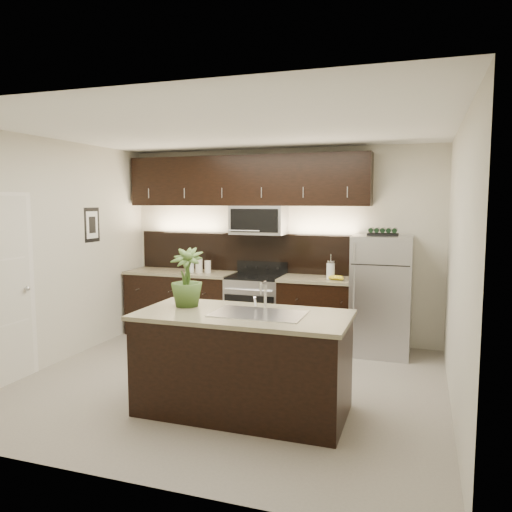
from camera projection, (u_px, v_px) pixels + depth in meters
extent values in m
plane|color=gray|center=(229.00, 384.00, 5.39)|extent=(4.50, 4.50, 0.00)
cube|color=beige|center=(280.00, 244.00, 7.13)|extent=(4.50, 0.02, 2.70)
cube|color=beige|center=(118.00, 292.00, 3.36)|extent=(4.50, 0.02, 2.70)
cube|color=beige|center=(53.00, 253.00, 5.95)|extent=(0.02, 4.00, 2.70)
cube|color=beige|center=(458.00, 269.00, 4.53)|extent=(0.02, 4.00, 2.70)
cube|color=white|center=(227.00, 129.00, 5.10)|extent=(4.50, 4.00, 0.02)
cube|color=silver|center=(2.00, 292.00, 5.23)|extent=(0.04, 0.80, 2.02)
sphere|color=silver|center=(27.00, 288.00, 5.52)|extent=(0.06, 0.06, 0.06)
cube|color=black|center=(92.00, 225.00, 6.62)|extent=(0.01, 0.32, 0.46)
cube|color=white|center=(92.00, 225.00, 6.62)|extent=(0.00, 0.24, 0.36)
cube|color=black|center=(182.00, 304.00, 7.38)|extent=(1.57, 0.62, 0.90)
cube|color=black|center=(324.00, 314.00, 6.71)|extent=(1.16, 0.62, 0.90)
cube|color=#B2B2B7|center=(256.00, 309.00, 7.01)|extent=(0.76, 0.62, 0.90)
cube|color=black|center=(256.00, 277.00, 6.96)|extent=(0.76, 0.60, 0.03)
cube|color=tan|center=(181.00, 272.00, 7.33)|extent=(1.59, 0.65, 0.04)
cube|color=tan|center=(324.00, 280.00, 6.66)|extent=(1.18, 0.65, 0.04)
cube|color=black|center=(249.00, 252.00, 7.27)|extent=(3.49, 0.02, 0.56)
cube|color=#B2B2B7|center=(259.00, 220.00, 6.98)|extent=(0.76, 0.40, 0.40)
cube|color=black|center=(246.00, 181.00, 7.02)|extent=(3.49, 0.33, 0.70)
cube|color=black|center=(243.00, 365.00, 4.64)|extent=(1.90, 0.90, 0.90)
cube|color=tan|center=(243.00, 315.00, 4.59)|extent=(1.96, 0.96, 0.04)
cube|color=silver|center=(258.00, 313.00, 4.54)|extent=(0.84, 0.50, 0.01)
cylinder|color=silver|center=(265.00, 297.00, 4.72)|extent=(0.03, 0.03, 0.24)
cylinder|color=silver|center=(263.00, 282.00, 4.64)|extent=(0.02, 0.14, 0.02)
cylinder|color=silver|center=(261.00, 289.00, 4.58)|extent=(0.02, 0.02, 0.10)
cube|color=#B2B2B7|center=(381.00, 295.00, 6.38)|extent=(0.74, 0.67, 1.53)
cube|color=black|center=(383.00, 234.00, 6.30)|extent=(0.38, 0.23, 0.03)
cylinder|color=black|center=(371.00, 231.00, 6.34)|extent=(0.06, 0.22, 0.06)
cylinder|color=black|center=(377.00, 231.00, 6.32)|extent=(0.06, 0.22, 0.06)
cylinder|color=black|center=(383.00, 231.00, 6.29)|extent=(0.06, 0.22, 0.06)
cylinder|color=black|center=(389.00, 231.00, 6.27)|extent=(0.06, 0.22, 0.06)
cylinder|color=black|center=(395.00, 231.00, 6.25)|extent=(0.06, 0.22, 0.06)
imported|color=#3B5823|center=(187.00, 277.00, 4.85)|extent=(0.36, 0.36, 0.57)
cylinder|color=silver|center=(190.00, 264.00, 7.21)|extent=(0.11, 0.11, 0.24)
cylinder|color=silver|center=(199.00, 265.00, 7.19)|extent=(0.10, 0.10, 0.20)
cylinder|color=silver|center=(208.00, 267.00, 7.17)|extent=(0.09, 0.09, 0.17)
cylinder|color=silver|center=(331.00, 271.00, 6.57)|extent=(0.11, 0.11, 0.22)
cylinder|color=silver|center=(331.00, 262.00, 6.56)|extent=(0.11, 0.11, 0.02)
cylinder|color=silver|center=(331.00, 258.00, 6.55)|extent=(0.01, 0.01, 0.09)
ellipsoid|color=yellow|center=(333.00, 277.00, 6.54)|extent=(0.23, 0.19, 0.06)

